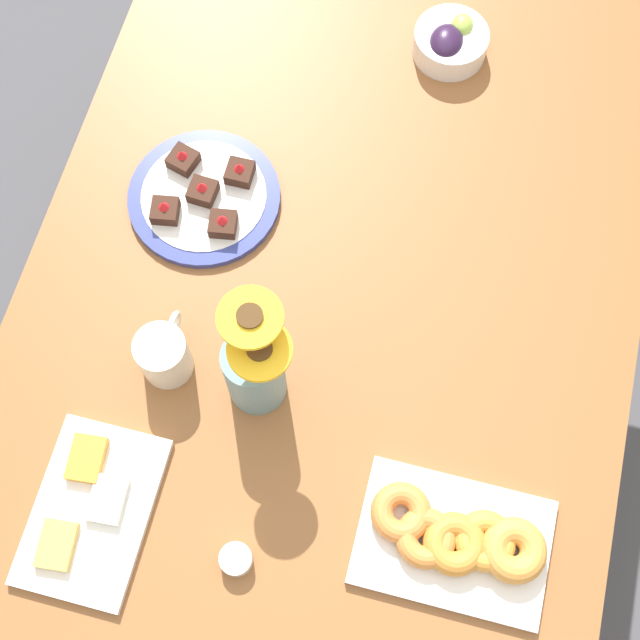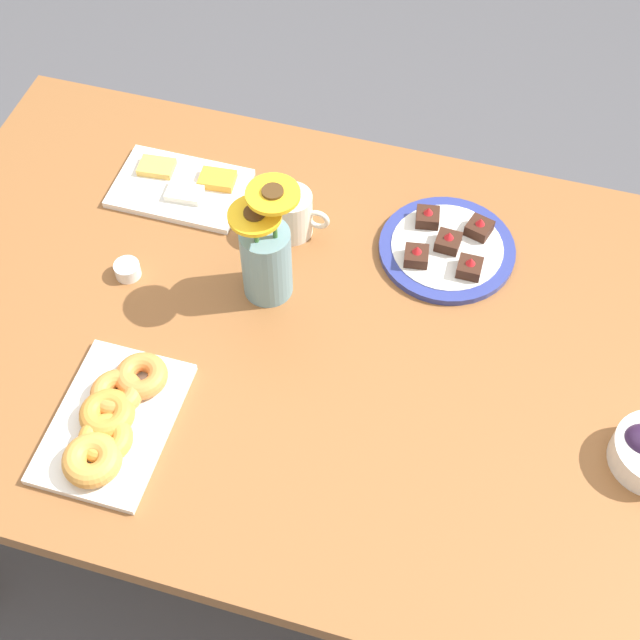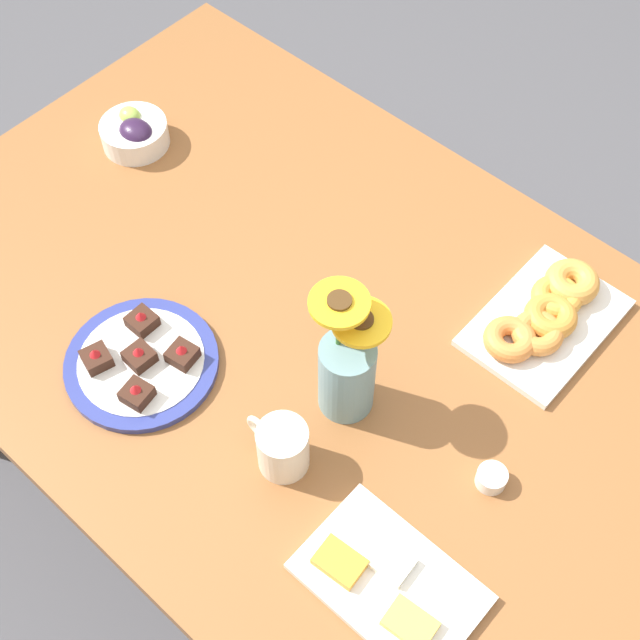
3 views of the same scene
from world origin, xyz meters
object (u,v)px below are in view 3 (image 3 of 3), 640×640
at_px(dining_table, 320,359).
at_px(flower_vase, 347,370).
at_px(jam_cup_honey, 492,478).
at_px(cheese_platter, 387,582).
at_px(croissant_platter, 546,315).
at_px(dessert_plate, 141,362).
at_px(coffee_mug, 282,447).
at_px(grape_bowl, 135,133).

relative_size(dining_table, flower_vase, 6.03).
bearing_deg(dining_table, jam_cup_honey, 175.64).
xyz_separation_m(cheese_platter, croissant_platter, (0.09, -0.53, 0.01)).
height_order(croissant_platter, dessert_plate, same).
bearing_deg(dessert_plate, croissant_platter, -130.91).
bearing_deg(coffee_mug, cheese_platter, 170.33).
relative_size(coffee_mug, dessert_plate, 0.45).
relative_size(dining_table, jam_cup_honey, 33.33).
height_order(cheese_platter, dessert_plate, dessert_plate).
relative_size(jam_cup_honey, dessert_plate, 0.19).
bearing_deg(cheese_platter, dining_table, -35.52).
bearing_deg(dining_table, flower_vase, 149.81).
relative_size(dining_table, coffee_mug, 13.84).
bearing_deg(croissant_platter, coffee_mug, 72.28).
bearing_deg(flower_vase, cheese_platter, 142.12).
relative_size(cheese_platter, dessert_plate, 1.01).
relative_size(coffee_mug, jam_cup_honey, 2.41).
bearing_deg(dining_table, dessert_plate, 54.19).
bearing_deg(dining_table, coffee_mug, 118.38).
bearing_deg(jam_cup_honey, coffee_mug, 35.60).
bearing_deg(grape_bowl, flower_vase, 166.88).
height_order(dining_table, jam_cup_honey, jam_cup_honey).
bearing_deg(coffee_mug, grape_bowl, -24.07).
relative_size(dining_table, dessert_plate, 6.19).
distance_m(cheese_platter, dessert_plate, 0.54).
bearing_deg(dessert_plate, grape_bowl, -40.55).
relative_size(grape_bowl, jam_cup_honey, 2.78).
height_order(dining_table, grape_bowl, grape_bowl).
bearing_deg(dessert_plate, dining_table, -125.81).
xyz_separation_m(coffee_mug, flower_vase, (-0.00, -0.15, 0.05)).
distance_m(grape_bowl, jam_cup_honey, 0.97).
xyz_separation_m(dining_table, jam_cup_honey, (-0.38, 0.03, 0.10)).
height_order(coffee_mug, jam_cup_honey, coffee_mug).
relative_size(grape_bowl, cheese_platter, 0.51).
bearing_deg(grape_bowl, coffee_mug, 155.93).
bearing_deg(coffee_mug, dining_table, -61.62).
bearing_deg(cheese_platter, flower_vase, -37.88).
relative_size(croissant_platter, flower_vase, 1.05).
distance_m(coffee_mug, jam_cup_honey, 0.32).
distance_m(dining_table, jam_cup_honey, 0.39).
bearing_deg(croissant_platter, cheese_platter, 99.36).
distance_m(grape_bowl, cheese_platter, 1.00).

